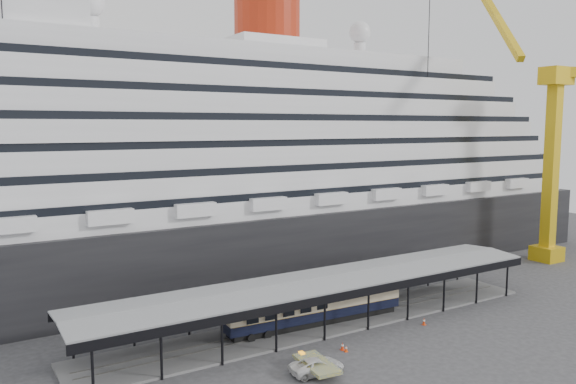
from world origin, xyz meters
name	(u,v)px	position (x,y,z in m)	size (l,w,h in m)	color
ground	(352,337)	(0.00, 0.00, 0.00)	(200.00, 200.00, 0.00)	#353537
cruise_ship	(221,150)	(0.05, 32.00, 18.35)	(130.00, 30.00, 43.90)	black
platform_canopy	(325,303)	(0.00, 5.00, 2.36)	(56.00, 9.18, 5.30)	slate
crane_yellow	(546,139)	(47.06, 10.54, 19.96)	(23.83, 18.78, 47.60)	gold
port_truck	(317,366)	(-7.98, -5.12, 0.70)	(2.31, 5.00, 1.39)	silver
pullman_carriage	(315,303)	(-1.28, 5.00, 2.55)	(21.46, 3.83, 20.96)	black
traffic_cone_left	(346,348)	(-2.80, -2.65, 0.33)	(0.45, 0.45, 0.67)	#F0480D
traffic_cone_mid	(343,346)	(-2.85, -2.11, 0.39)	(0.41, 0.41, 0.78)	red
traffic_cone_right	(424,321)	(9.13, -1.21, 0.41)	(0.47, 0.47, 0.82)	red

